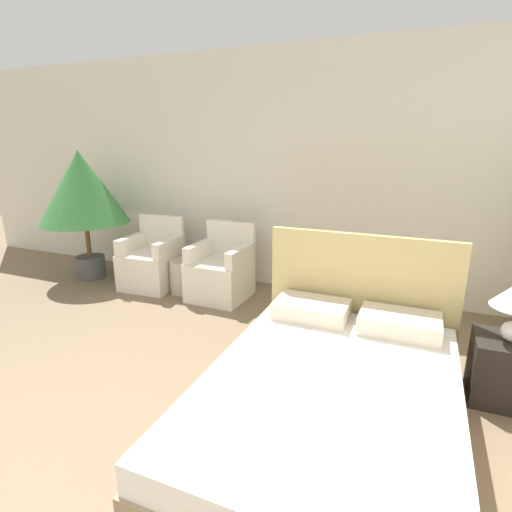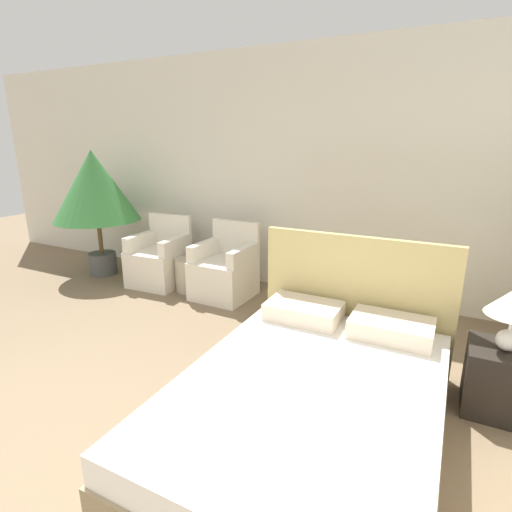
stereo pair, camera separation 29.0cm
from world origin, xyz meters
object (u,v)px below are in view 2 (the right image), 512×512
(bed, at_px, (314,397))
(nightstand, at_px, (498,380))
(side_table, at_px, (190,274))
(armchair_near_window_right, at_px, (224,273))
(potted_palm, at_px, (95,189))
(armchair_near_window_left, at_px, (160,262))

(bed, relative_size, nightstand, 4.58)
(nightstand, distance_m, side_table, 3.45)
(armchair_near_window_right, xyz_separation_m, potted_palm, (-2.01, -0.04, 0.92))
(bed, height_order, armchair_near_window_right, bed)
(potted_palm, bearing_deg, nightstand, -11.12)
(armchair_near_window_right, relative_size, potted_palm, 0.52)
(armchair_near_window_right, relative_size, side_table, 2.15)
(armchair_near_window_right, bearing_deg, potted_palm, -177.69)
(armchair_near_window_right, xyz_separation_m, side_table, (-0.50, -0.01, -0.09))
(armchair_near_window_left, bearing_deg, bed, -35.98)
(bed, xyz_separation_m, nightstand, (1.08, 0.76, -0.00))
(armchair_near_window_left, bearing_deg, armchair_near_window_right, -3.36)
(armchair_near_window_left, distance_m, side_table, 0.51)
(bed, height_order, potted_palm, potted_palm)
(nightstand, bearing_deg, side_table, 163.60)
(armchair_near_window_right, bearing_deg, bed, -44.13)
(side_table, bearing_deg, nightstand, -16.40)
(armchair_near_window_left, xyz_separation_m, potted_palm, (-1.01, -0.04, 0.92))
(bed, height_order, side_table, bed)
(armchair_near_window_left, relative_size, armchair_near_window_right, 1.00)
(bed, bearing_deg, potted_palm, 155.46)
(side_table, bearing_deg, bed, -37.84)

